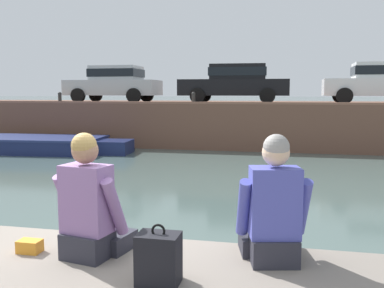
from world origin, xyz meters
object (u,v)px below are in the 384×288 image
at_px(car_left_inner_black, 235,82).
at_px(person_seated_right, 91,209).
at_px(car_centre_white, 377,81).
at_px(mooring_bollard_west, 60,97).
at_px(car_leftmost_silver, 115,83).
at_px(mooring_bollard_mid, 194,97).
at_px(backpack_on_ledge, 159,259).
at_px(boat_moored_west_navy, 31,144).
at_px(bottle_drink, 88,236).
at_px(person_seated_middle, 273,213).

bearing_deg(car_left_inner_black, person_seated_right, -87.91).
bearing_deg(car_centre_white, mooring_bollard_west, -172.74).
bearing_deg(car_leftmost_silver, mooring_bollard_mid, -22.39).
distance_m(mooring_bollard_mid, backpack_on_ledge, 13.56).
relative_size(mooring_bollard_mid, backpack_on_ledge, 1.09).
height_order(boat_moored_west_navy, car_left_inner_black, car_left_inner_black).
distance_m(car_leftmost_silver, mooring_bollard_west, 2.42).
relative_size(bottle_drink, backpack_on_ledge, 0.50).
relative_size(car_leftmost_silver, bottle_drink, 19.44).
xyz_separation_m(car_centre_white, backpack_on_ledge, (-4.19, -14.85, -1.50)).
relative_size(car_leftmost_silver, backpack_on_ledge, 9.72).
xyz_separation_m(car_left_inner_black, bottle_drink, (0.43, -14.35, -1.58)).
bearing_deg(backpack_on_ledge, mooring_bollard_west, 121.48).
bearing_deg(mooring_bollard_west, boat_moored_west_navy, -94.50).
distance_m(boat_moored_west_navy, person_seated_middle, 14.10).
height_order(person_seated_middle, bottle_drink, person_seated_middle).
distance_m(mooring_bollard_mid, person_seated_middle, 13.17).
height_order(car_leftmost_silver, car_centre_white, same).
bearing_deg(mooring_bollard_mid, boat_moored_west_navy, -161.23).
relative_size(mooring_bollard_west, person_seated_middle, 0.46).
relative_size(boat_moored_west_navy, car_centre_white, 1.84).
height_order(person_seated_right, backpack_on_ledge, person_seated_right).
bearing_deg(car_centre_white, bottle_drink, -109.03).
xyz_separation_m(car_left_inner_black, person_seated_right, (0.53, -14.50, -1.30)).
xyz_separation_m(boat_moored_west_navy, car_leftmost_silver, (1.88, 3.51, 2.31)).
relative_size(car_left_inner_black, person_seated_middle, 4.58).
distance_m(mooring_bollard_west, person_seated_right, 14.95).
bearing_deg(car_left_inner_black, car_leftmost_silver, -179.98).
relative_size(car_left_inner_black, car_centre_white, 1.15).
xyz_separation_m(car_centre_white, person_seated_right, (-4.85, -14.50, -1.30)).
xyz_separation_m(car_left_inner_black, person_seated_middle, (1.90, -14.31, -1.30)).
relative_size(mooring_bollard_west, mooring_bollard_mid, 1.00).
bearing_deg(person_seated_middle, car_centre_white, 76.36).
bearing_deg(boat_moored_west_navy, backpack_on_ledge, -53.86).
relative_size(car_centre_white, mooring_bollard_west, 8.65).
relative_size(car_left_inner_black, mooring_bollard_west, 9.93).
relative_size(person_seated_middle, bottle_drink, 4.73).
bearing_deg(backpack_on_ledge, bottle_drink, 146.20).
height_order(car_leftmost_silver, person_seated_right, car_leftmost_silver).
bearing_deg(boat_moored_west_navy, bottle_drink, -55.20).
bearing_deg(boat_moored_west_navy, mooring_bollard_west, 85.50).
relative_size(car_left_inner_black, backpack_on_ledge, 10.83).
xyz_separation_m(boat_moored_west_navy, car_left_inner_black, (7.10, 3.51, 2.31)).
xyz_separation_m(person_seated_right, person_seated_middle, (1.37, 0.19, 0.00)).
bearing_deg(person_seated_right, mooring_bollard_west, 120.05).
xyz_separation_m(mooring_bollard_west, bottle_drink, (7.38, -12.77, -0.97)).
bearing_deg(car_leftmost_silver, person_seated_middle, -63.53).
xyz_separation_m(boat_moored_west_navy, bottle_drink, (7.53, -10.84, 0.74)).
bearing_deg(car_centre_white, person_seated_middle, -103.64).
bearing_deg(mooring_bollard_west, bottle_drink, -59.99).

